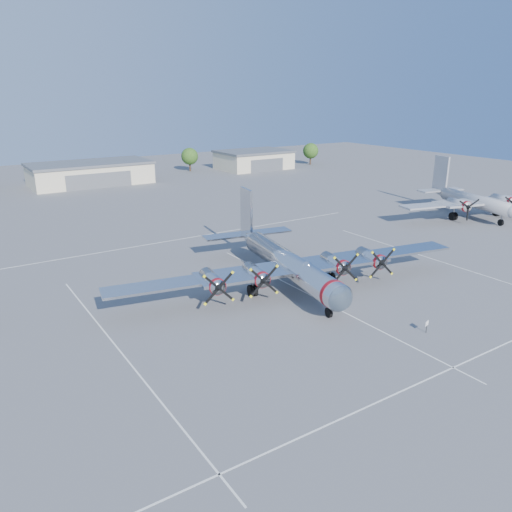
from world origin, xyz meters
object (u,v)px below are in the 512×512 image
hangar_east (254,160)px  tree_far_east (311,151)px  main_bomber_b29 (285,284)px  twin_engine_east (470,216)px  tree_east (190,156)px  info_placard (427,325)px  hangar_center (91,173)px

hangar_east → tree_far_east: tree_far_east is taller
main_bomber_b29 → twin_engine_east: (48.53, 8.93, 0.00)m
tree_east → tree_far_east: same height
tree_east → main_bomber_b29: 92.53m
hangar_east → twin_engine_east: bearing=-89.9°
hangar_east → info_placard: size_ratio=17.19×
hangar_center → twin_engine_east: bearing=-56.3°
hangar_center → main_bomber_b29: hangar_center is taller
twin_engine_east → info_placard: twin_engine_east is taller
info_placard → twin_engine_east: bearing=13.7°
tree_east → tree_far_east: 38.83m
tree_far_east → info_placard: bearing=-123.8°
main_bomber_b29 → twin_engine_east: twin_engine_east is taller
info_placard → tree_east: bearing=59.0°
hangar_east → info_placard: 108.28m
hangar_center → tree_far_east: size_ratio=4.31×
hangar_center → hangar_east: same height
info_placard → hangar_east: bearing=48.9°
main_bomber_b29 → twin_engine_east: 49.35m
tree_east → main_bomber_b29: (-30.35, -87.30, -4.22)m
tree_far_east → twin_engine_east: (-19.82, -70.37, -4.22)m
hangar_east → main_bomber_b29: size_ratio=0.49×
hangar_center → main_bomber_b29: bearing=-90.3°
main_bomber_b29 → info_placard: size_ratio=35.10×
hangar_east → tree_far_east: size_ratio=3.10×
hangar_center → twin_engine_east: (48.18, -72.34, -2.71)m
tree_far_east → twin_engine_east: tree_far_east is taller
tree_far_east → main_bomber_b29: tree_far_east is taller
hangar_center → tree_east: bearing=11.4°
tree_east → tree_far_east: size_ratio=1.00×
hangar_center → info_placard: bearing=-88.1°
tree_east → info_placard: bearing=-104.3°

